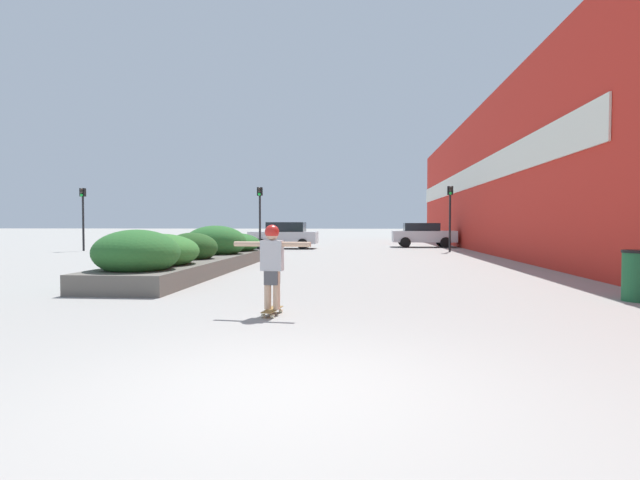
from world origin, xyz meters
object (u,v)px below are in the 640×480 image
object	(u,v)px
skateboard	(272,311)
car_center_left	(423,234)
car_center_right	(578,234)
car_leftmost	(284,235)
traffic_light_right	(450,207)
skateboarder	(272,258)
trash_bin	(639,276)
traffic_light_left	(260,208)
traffic_light_far_left	(83,208)

from	to	relation	value
skateboard	car_center_left	distance (m)	24.73
car_center_right	car_leftmost	bearing A→B (deg)	102.12
skateboard	traffic_light_right	size ratio (longest dim) A/B	0.20
skateboarder	traffic_light_right	size ratio (longest dim) A/B	0.39
car_center_left	skateboard	bearing A→B (deg)	-12.26
skateboarder	car_center_left	size ratio (longest dim) A/B	0.35
trash_bin	car_center_right	distance (m)	25.14
car_leftmost	traffic_light_right	bearing A→B (deg)	-107.78
skateboarder	car_center_right	bearing A→B (deg)	65.27
traffic_light_left	traffic_light_far_left	bearing A→B (deg)	-176.38
car_leftmost	car_center_left	world-z (taller)	car_leftmost
skateboarder	trash_bin	bearing A→B (deg)	23.16
trash_bin	traffic_light_right	world-z (taller)	traffic_light_right
car_leftmost	traffic_light_far_left	size ratio (longest dim) A/B	1.17
trash_bin	car_center_left	xyz separation A→B (m)	(-1.43, 22.10, 0.32)
traffic_light_right	car_center_left	bearing A→B (deg)	97.73
skateboarder	car_leftmost	world-z (taller)	car_leftmost
skateboarder	car_center_left	world-z (taller)	car_center_left
car_center_left	traffic_light_right	world-z (taller)	traffic_light_right
car_leftmost	car_center_right	size ratio (longest dim) A/B	0.99
traffic_light_left	car_leftmost	bearing A→B (deg)	74.14
car_leftmost	car_center_left	size ratio (longest dim) A/B	1.02
car_leftmost	traffic_light_right	size ratio (longest dim) A/B	1.16
car_leftmost	car_center_left	xyz separation A→B (m)	(8.49, 2.49, -0.01)
skateboard	traffic_light_far_left	xyz separation A→B (m)	(-13.74, 18.03, 2.26)
traffic_light_right	traffic_light_far_left	bearing A→B (deg)	-178.03
car_center_left	traffic_light_left	world-z (taller)	traffic_light_left
car_leftmost	skateboarder	bearing A→B (deg)	-171.49
car_center_left	skateboarder	bearing A→B (deg)	-12.26
car_leftmost	traffic_light_far_left	bearing A→B (deg)	109.10
skateboarder	traffic_light_far_left	xyz separation A→B (m)	(-13.74, 18.03, 1.41)
trash_bin	traffic_light_far_left	size ratio (longest dim) A/B	0.28
skateboarder	traffic_light_far_left	world-z (taller)	traffic_light_far_left
car_center_left	traffic_light_left	xyz separation A→B (m)	(-9.35, -5.51, 1.55)
car_center_left	car_center_right	world-z (taller)	car_center_left
skateboard	skateboarder	world-z (taller)	skateboarder
skateboard	traffic_light_left	xyz separation A→B (m)	(-4.10, 18.64, 2.28)
skateboarder	car_leftmost	distance (m)	21.90
car_center_left	car_center_right	size ratio (longest dim) A/B	0.97
car_center_left	car_center_right	distance (m)	10.18
car_leftmost	car_center_right	xyz separation A→B (m)	(18.56, 3.99, -0.01)
trash_bin	car_center_right	bearing A→B (deg)	69.89
trash_bin	traffic_light_right	xyz separation A→B (m)	(-0.69, 16.66, 1.86)
skateboarder	traffic_light_left	size ratio (longest dim) A/B	0.39
trash_bin	car_center_right	size ratio (longest dim) A/B	0.24
skateboard	traffic_light_far_left	bearing A→B (deg)	133.44
car_center_right	traffic_light_right	bearing A→B (deg)	126.66
skateboard	car_center_left	world-z (taller)	car_center_left
skateboarder	traffic_light_left	bearing A→B (deg)	108.54
car_center_right	traffic_light_right	size ratio (longest dim) A/B	1.18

